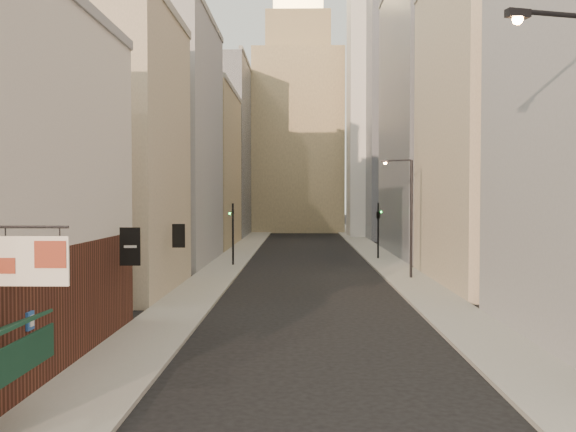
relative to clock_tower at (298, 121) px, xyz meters
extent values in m
cube|color=gray|center=(-5.50, -37.00, -17.56)|extent=(3.00, 140.00, 0.15)
cube|color=gray|center=(7.50, -37.00, -17.56)|extent=(3.00, 140.00, 0.15)
cylinder|color=black|center=(-5.90, -89.00, -12.73)|extent=(2.40, 0.06, 0.06)
cube|color=beige|center=(-5.50, -89.00, -13.48)|extent=(1.60, 0.06, 1.10)
cube|color=maroon|center=(-5.10, -89.00, -13.33)|extent=(0.70, 0.10, 0.60)
cube|color=maroon|center=(-6.05, -89.00, -13.58)|extent=(0.35, 0.10, 0.35)
cube|color=#0E3323|center=(-6.35, -88.80, -15.08)|extent=(1.25, 3.00, 0.52)
cube|color=#0E3323|center=(-5.75, -88.80, -15.58)|extent=(0.06, 3.00, 0.80)
cube|color=#2454A7|center=(-6.95, -85.80, -15.43)|extent=(0.08, 0.40, 0.50)
cube|color=black|center=(-6.30, -78.00, -14.03)|extent=(0.80, 0.08, 1.50)
cube|color=black|center=(-6.30, -68.00, -14.23)|extent=(0.70, 0.08, 1.30)
cube|color=#9F927B|center=(-11.00, -66.00, -9.63)|extent=(8.00, 12.00, 16.00)
cube|color=gray|center=(-11.00, -50.00, -7.63)|extent=(8.00, 16.00, 20.00)
cube|color=#8F7E5D|center=(-11.00, -32.00, -9.13)|extent=(8.00, 18.00, 17.00)
cube|color=gray|center=(-11.00, -12.00, -5.63)|extent=(8.00, 20.00, 24.00)
cube|color=#9F927B|center=(13.00, -62.00, -7.63)|extent=(8.00, 16.00, 20.00)
cube|color=gray|center=(13.00, -42.00, -4.63)|extent=(8.00, 20.00, 26.00)
cube|color=gray|center=(19.00, -14.00, 7.37)|extent=(20.00, 22.00, 50.00)
cube|color=#8F7E5D|center=(0.00, 0.00, -3.63)|extent=(14.00, 14.00, 28.00)
cube|color=#8F7E5D|center=(0.00, 0.00, 13.37)|extent=(10.00, 10.00, 6.00)
cylinder|color=#FFCC72|center=(0.00, 0.00, 18.87)|extent=(8.00, 8.00, 5.00)
cube|color=silver|center=(11.00, -14.00, -0.63)|extent=(8.00, 8.00, 34.00)
cylinder|color=black|center=(7.02, -85.99, -7.33)|extent=(2.24, 0.74, 0.14)
cube|color=black|center=(5.92, -86.29, -7.39)|extent=(0.67, 0.41, 0.21)
sphere|color=#FC903F|center=(5.92, -86.29, -7.54)|extent=(0.27, 0.27, 0.27)
cylinder|color=black|center=(7.74, -60.21, -13.66)|extent=(0.18, 0.18, 7.96)
cylinder|color=black|center=(6.91, -59.92, -9.68)|extent=(1.71, 0.67, 0.11)
cube|color=black|center=(6.07, -59.64, -9.72)|extent=(0.52, 0.34, 0.16)
sphere|color=#FC903F|center=(6.07, -59.64, -9.84)|extent=(0.21, 0.21, 0.21)
cylinder|color=black|center=(-4.96, -52.50, -15.13)|extent=(0.16, 0.16, 5.00)
imported|color=black|center=(-4.96, -52.50, -13.43)|extent=(0.52, 0.52, 1.33)
sphere|color=#19E533|center=(-5.21, -52.50, -13.43)|extent=(0.16, 0.16, 0.16)
cylinder|color=black|center=(7.16, -46.98, -15.13)|extent=(0.16, 0.16, 5.00)
imported|color=black|center=(7.16, -46.98, -13.43)|extent=(0.70, 0.70, 1.27)
sphere|color=#19E533|center=(7.41, -46.98, -13.43)|extent=(0.16, 0.16, 0.16)
camera|label=1|loc=(0.37, -102.90, -12.05)|focal=40.00mm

